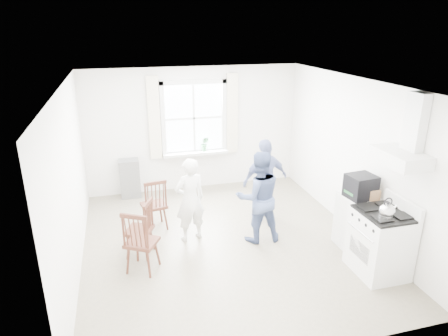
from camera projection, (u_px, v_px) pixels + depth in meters
room_shell at (225, 169)px, 6.14m from camera, size 4.62×5.12×2.64m
window_assembly at (194, 123)px, 8.30m from camera, size 1.88×0.24×1.70m
range_hood at (405, 146)px, 5.22m from camera, size 0.45×0.76×0.94m
shelf_unit at (130, 178)px, 8.21m from camera, size 0.40×0.30×0.80m
gas_stove at (380, 242)px, 5.66m from camera, size 0.68×0.76×1.12m
kettle at (387, 211)px, 5.31m from camera, size 0.21×0.21×0.30m
low_cabinet at (356, 221)px, 6.32m from camera, size 0.50×0.55×0.90m
stereo_stack at (361, 186)px, 6.04m from camera, size 0.44×0.40×0.36m
cardboard_box at (370, 194)px, 6.02m from camera, size 0.29×0.23×0.17m
windsor_chair_a at (155, 200)px, 6.78m from camera, size 0.47×0.46×0.95m
windsor_chair_b at (138, 237)px, 5.57m from camera, size 0.56×0.56×0.98m
windsor_chair_c at (145, 222)px, 6.05m from camera, size 0.51×0.51×0.93m
person_left at (190, 200)px, 6.47m from camera, size 0.63×0.63×1.42m
person_mid at (259, 197)px, 6.43m from camera, size 0.78×0.78×1.54m
person_right at (265, 180)px, 7.17m from camera, size 1.04×1.04×1.51m
potted_plant at (205, 144)px, 8.43m from camera, size 0.23×0.23×0.31m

